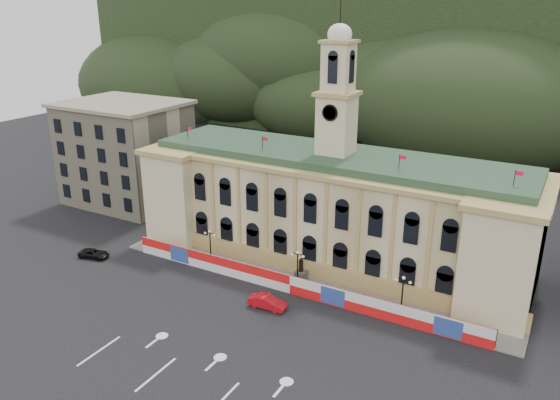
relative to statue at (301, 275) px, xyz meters
The scene contains 13 objects.
ground 18.04m from the statue, 90.00° to the right, with size 260.00×260.00×0.00m, color black.
lane_markings 23.03m from the statue, 90.00° to the right, with size 26.00×10.00×0.02m, color white, non-canonical shape.
hill_ridge 105.59m from the statue, 89.98° to the left, with size 230.00×80.00×64.00m.
city_hall 11.71m from the statue, 90.00° to the left, with size 56.20×17.60×37.10m.
side_building_left 45.63m from the statue, 163.26° to the left, with size 21.00×17.00×18.60m.
hoarding_fence 2.93m from the statue, 88.90° to the right, with size 50.00×0.44×2.50m.
pavement 1.13m from the statue, 90.00° to the right, with size 56.00×5.50×0.16m, color slate.
statue is the anchor object (origin of this frame).
lamp_left 14.16m from the statue, behind, with size 1.96×0.44×5.15m.
lamp_center 2.14m from the statue, 90.00° to the right, with size 1.96×0.44×5.15m.
lamp_right 14.16m from the statue, ahead, with size 1.96×0.44×5.15m.
red_sedan 7.55m from the statue, 95.49° to the right, with size 4.88×1.97×1.58m, color #B50C15.
black_suv 31.05m from the statue, 165.09° to the right, with size 4.89×3.13×1.26m, color black.
Camera 1 is at (29.31, -39.56, 35.30)m, focal length 35.00 mm.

